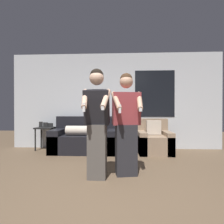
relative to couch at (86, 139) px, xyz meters
The scene contains 7 objects.
ground_plane 2.59m from the couch, 72.95° to the right, with size 14.00×14.00×0.00m, color brown.
wall_back 1.37m from the couch, 31.10° to the left, with size 5.92×0.07×2.70m.
couch is the anchor object (origin of this frame).
armchair 1.75m from the couch, ahead, with size 0.82×0.85×0.86m.
side_table 1.20m from the couch, behind, with size 0.49×0.43×0.77m.
person_left 1.95m from the couch, 73.56° to the right, with size 0.45×0.50×1.73m.
person_right 1.96m from the couch, 58.24° to the right, with size 0.51×0.52×1.70m.
Camera 1 is at (0.15, -2.07, 1.07)m, focal length 28.00 mm.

